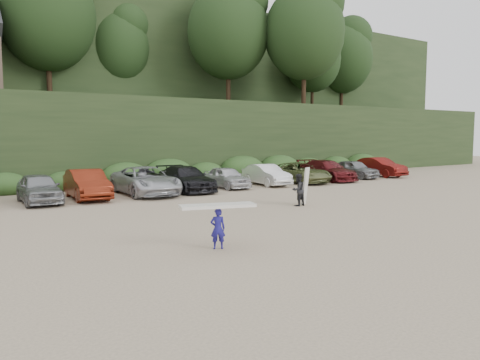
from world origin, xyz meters
TOP-DOWN VIEW (x-y plane):
  - ground at (0.00, 0.00)m, footprint 120.00×120.00m
  - hillside_backdrop at (-0.26, 35.93)m, footprint 90.00×41.50m
  - parked_cars at (-1.45, 10.06)m, footprint 39.78×5.88m
  - child_surfer at (-5.49, -3.18)m, footprint 2.33×1.24m
  - adult_surfer at (2.10, 1.92)m, footprint 1.26×0.70m

SIDE VIEW (x-z plane):
  - ground at x=0.00m, z-range 0.00..0.00m
  - parked_cars at x=-1.45m, z-range -0.06..1.55m
  - adult_surfer at x=2.10m, z-range -0.13..1.69m
  - child_surfer at x=-5.49m, z-range 0.24..1.59m
  - hillside_backdrop at x=-0.26m, z-range -2.78..25.22m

